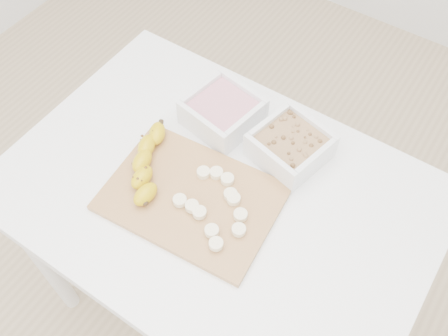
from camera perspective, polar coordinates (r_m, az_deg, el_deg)
The scene contains 7 objects.
ground at distance 1.85m, azimuth -0.54°, elevation -15.06°, with size 3.50×3.50×0.00m, color #C6AD89.
table at distance 1.25m, azimuth -0.77°, elevation -5.00°, with size 1.00×0.70×0.75m.
bowl_yogurt at distance 1.26m, azimuth -0.14°, elevation 6.50°, with size 0.19×0.19×0.08m.
bowl_granola at distance 1.21m, azimuth 7.58°, elevation 2.55°, with size 0.19×0.19×0.07m.
cutting_board at distance 1.15m, azimuth -3.69°, elevation -3.39°, with size 0.39×0.28×0.01m, color #B58250.
banana at distance 1.18m, azimuth -8.70°, elevation 0.44°, with size 0.06×0.23×0.04m, color #C8A509, non-canonical shape.
banana_slices at distance 1.12m, azimuth -0.95°, elevation -4.15°, with size 0.18×0.18×0.02m.
Camera 1 is at (0.36, -0.50, 1.74)m, focal length 40.00 mm.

